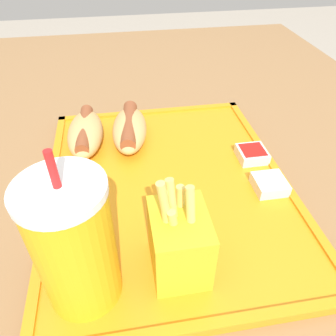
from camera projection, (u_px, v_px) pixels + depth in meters
name	position (u px, v px, depth m)	size (l,w,h in m)	color
dining_table	(159.00, 307.00, 0.75)	(1.50, 1.09, 0.77)	olive
food_tray	(168.00, 186.00, 0.49)	(0.44, 0.35, 0.01)	orange
soda_cup	(75.00, 245.00, 0.31)	(0.08, 0.08, 0.18)	gold
hot_dog_far	(85.00, 132.00, 0.55)	(0.14, 0.06, 0.04)	tan
hot_dog_near	(130.00, 128.00, 0.56)	(0.14, 0.07, 0.04)	tan
fries_carton	(179.00, 241.00, 0.35)	(0.08, 0.06, 0.13)	gold
sauce_cup_mayo	(270.00, 184.00, 0.47)	(0.04, 0.04, 0.02)	silver
sauce_cup_ketchup	(252.00, 154.00, 0.53)	(0.04, 0.04, 0.02)	silver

